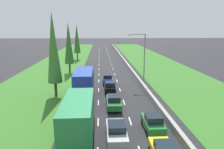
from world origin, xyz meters
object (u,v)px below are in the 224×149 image
Objects in this scene: green_box_truck_left_lane at (79,118)px; green_hatchback_right_lane at (153,123)px; poplar_tree_second at (53,48)px; blue_box_truck_left_lane at (85,83)px; street_light_mast at (143,55)px; black_hatchback_centre_lane_fourth at (110,87)px; blue_hatchback_centre_lane at (107,79)px; poplar_tree_third at (69,43)px; green_sedan_centre_lane at (114,102)px; poplar_tree_fourth at (77,39)px; silver_sedan_centre_lane at (116,131)px.

green_box_truck_left_lane is 7.30m from green_hatchback_right_lane.
green_hatchback_right_lane is 0.32× the size of poplar_tree_second.
street_light_mast reaches higher than blue_box_truck_left_lane.
street_light_mast is at bearing 36.83° from blue_box_truck_left_lane.
black_hatchback_centre_lane_fourth is (3.41, 14.57, -1.35)m from green_box_truck_left_lane.
poplar_tree_second reaches higher than blue_hatchback_centre_lane.
poplar_tree_third is at bearing 113.08° from green_hatchback_right_lane.
poplar_tree_second is (-8.27, 4.98, 6.35)m from green_sedan_centre_lane.
poplar_tree_fourth reaches higher than street_light_mast.
street_light_mast is (6.16, 19.48, 4.42)m from silver_sedan_centre_lane.
black_hatchback_centre_lane_fourth is 36.87m from poplar_tree_fourth.
poplar_tree_third reaches higher than poplar_tree_fourth.
poplar_tree_fourth is at bearing 105.74° from blue_hatchback_centre_lane.
blue_hatchback_centre_lane is at bearing 90.31° from silver_sedan_centre_lane.
green_sedan_centre_lane is 1.15× the size of blue_hatchback_centre_lane.
green_hatchback_right_lane is at bearing -61.65° from green_sedan_centre_lane.
poplar_tree_second reaches higher than green_sedan_centre_lane.
poplar_tree_second is at bearing 110.03° from green_box_truck_left_lane.
green_box_truck_left_lane is at bearing -167.89° from green_hatchback_right_lane.
poplar_tree_second is at bearing -168.14° from black_hatchback_centre_lane_fourth.
poplar_tree_second is (-7.99, 12.89, 6.35)m from silver_sedan_centre_lane.
poplar_tree_fourth reaches higher than green_hatchback_right_lane.
blue_hatchback_centre_lane is at bearing -74.26° from poplar_tree_fourth.
green_sedan_centre_lane is at bearing -78.11° from poplar_tree_fourth.
blue_box_truck_left_lane reaches higher than black_hatchback_centre_lane_fourth.
silver_sedan_centre_lane is 1.15× the size of blue_hatchback_centre_lane.
silver_sedan_centre_lane is 4.02m from green_hatchback_right_lane.
poplar_tree_fourth reaches higher than green_box_truck_left_lane.
blue_hatchback_centre_lane is at bearing 91.82° from green_sedan_centre_lane.
black_hatchback_centre_lane_fourth is 0.35× the size of poplar_tree_third.
green_box_truck_left_lane reaches higher than silver_sedan_centre_lane.
black_hatchback_centre_lane_fourth is (0.11, 14.60, 0.02)m from silver_sedan_centre_lane.
green_box_truck_left_lane is 1.00× the size of blue_box_truck_left_lane.
green_box_truck_left_lane is at bearing -114.39° from green_sedan_centre_lane.
green_sedan_centre_lane is at bearing 118.35° from green_hatchback_right_lane.
blue_box_truck_left_lane reaches higher than silver_sedan_centre_lane.
green_hatchback_right_lane is at bearing -74.56° from black_hatchback_centre_lane_fourth.
street_light_mast is (14.74, -30.48, -1.36)m from poplar_tree_fourth.
green_sedan_centre_lane is at bearing -31.09° from poplar_tree_second.
poplar_tree_third reaches higher than street_light_mast.
blue_box_truck_left_lane is 6.64m from poplar_tree_second.
blue_box_truck_left_lane is 1.04× the size of street_light_mast.
green_hatchback_right_lane is 7.25m from green_sedan_centre_lane.
poplar_tree_second is (-11.71, 11.36, 6.33)m from green_hatchback_right_lane.
poplar_tree_second reaches higher than street_light_mast.
green_hatchback_right_lane is 0.87× the size of green_sedan_centre_lane.
silver_sedan_centre_lane is at bearing -157.63° from green_hatchback_right_lane.
poplar_tree_third is at bearing 105.54° from silver_sedan_centre_lane.
green_box_truck_left_lane is at bearing -103.17° from black_hatchback_centre_lane_fourth.
street_light_mast is at bearing 82.25° from green_hatchback_right_lane.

